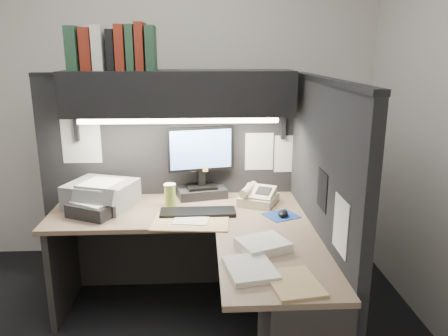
{
  "coord_description": "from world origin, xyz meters",
  "views": [
    {
      "loc": [
        0.27,
        -2.26,
        1.77
      ],
      "look_at": [
        0.42,
        0.51,
        1.03
      ],
      "focal_mm": 35.0,
      "sensor_mm": 36.0,
      "label": 1
    }
  ],
  "objects_px": {
    "keyboard": "(198,212)",
    "notebook_stack": "(94,209)",
    "coffee_cup": "(170,196)",
    "desk": "(230,289)",
    "overhead_shelf": "(179,93)",
    "printer": "(102,194)",
    "telephone": "(258,197)",
    "monitor": "(201,170)"
  },
  "relations": [
    {
      "from": "telephone",
      "to": "notebook_stack",
      "type": "xyz_separation_m",
      "value": [
        -1.11,
        -0.17,
        -0.01
      ]
    },
    {
      "from": "overhead_shelf",
      "to": "coffee_cup",
      "type": "distance_m",
      "value": 0.71
    },
    {
      "from": "overhead_shelf",
      "to": "desk",
      "type": "bearing_deg",
      "value": -68.21
    },
    {
      "from": "monitor",
      "to": "coffee_cup",
      "type": "height_order",
      "value": "monitor"
    },
    {
      "from": "telephone",
      "to": "printer",
      "type": "relative_size",
      "value": 0.59
    },
    {
      "from": "keyboard",
      "to": "coffee_cup",
      "type": "relative_size",
      "value": 3.36
    },
    {
      "from": "notebook_stack",
      "to": "monitor",
      "type": "bearing_deg",
      "value": 25.4
    },
    {
      "from": "desk",
      "to": "keyboard",
      "type": "height_order",
      "value": "keyboard"
    },
    {
      "from": "overhead_shelf",
      "to": "monitor",
      "type": "distance_m",
      "value": 0.58
    },
    {
      "from": "overhead_shelf",
      "to": "telephone",
      "type": "bearing_deg",
      "value": -10.69
    },
    {
      "from": "monitor",
      "to": "desk",
      "type": "bearing_deg",
      "value": -91.29
    },
    {
      "from": "coffee_cup",
      "to": "desk",
      "type": "bearing_deg",
      "value": -59.2
    },
    {
      "from": "desk",
      "to": "notebook_stack",
      "type": "xyz_separation_m",
      "value": [
        -0.86,
        0.48,
        0.33
      ]
    },
    {
      "from": "printer",
      "to": "desk",
      "type": "bearing_deg",
      "value": -18.54
    },
    {
      "from": "telephone",
      "to": "printer",
      "type": "height_order",
      "value": "printer"
    },
    {
      "from": "overhead_shelf",
      "to": "printer",
      "type": "relative_size",
      "value": 3.64
    },
    {
      "from": "keyboard",
      "to": "coffee_cup",
      "type": "height_order",
      "value": "coffee_cup"
    },
    {
      "from": "printer",
      "to": "notebook_stack",
      "type": "xyz_separation_m",
      "value": [
        -0.01,
        -0.17,
        -0.04
      ]
    },
    {
      "from": "desk",
      "to": "keyboard",
      "type": "relative_size",
      "value": 3.42
    },
    {
      "from": "desk",
      "to": "overhead_shelf",
      "type": "distance_m",
      "value": 1.33
    },
    {
      "from": "overhead_shelf",
      "to": "printer",
      "type": "bearing_deg",
      "value": -170.26
    },
    {
      "from": "desk",
      "to": "overhead_shelf",
      "type": "height_order",
      "value": "overhead_shelf"
    },
    {
      "from": "notebook_stack",
      "to": "desk",
      "type": "bearing_deg",
      "value": -29.28
    },
    {
      "from": "printer",
      "to": "coffee_cup",
      "type": "bearing_deg",
      "value": 16.3
    },
    {
      "from": "desk",
      "to": "monitor",
      "type": "height_order",
      "value": "monitor"
    },
    {
      "from": "monitor",
      "to": "coffee_cup",
      "type": "distance_m",
      "value": 0.32
    },
    {
      "from": "keyboard",
      "to": "monitor",
      "type": "bearing_deg",
      "value": 84.77
    },
    {
      "from": "monitor",
      "to": "telephone",
      "type": "distance_m",
      "value": 0.46
    },
    {
      "from": "keyboard",
      "to": "notebook_stack",
      "type": "xyz_separation_m",
      "value": [
        -0.68,
        0.02,
        0.03
      ]
    },
    {
      "from": "telephone",
      "to": "monitor",
      "type": "bearing_deg",
      "value": -177.64
    },
    {
      "from": "desk",
      "to": "printer",
      "type": "relative_size",
      "value": 3.99
    },
    {
      "from": "monitor",
      "to": "printer",
      "type": "xyz_separation_m",
      "value": [
        -0.69,
        -0.16,
        -0.12
      ]
    },
    {
      "from": "coffee_cup",
      "to": "notebook_stack",
      "type": "height_order",
      "value": "coffee_cup"
    },
    {
      "from": "overhead_shelf",
      "to": "notebook_stack",
      "type": "height_order",
      "value": "overhead_shelf"
    },
    {
      "from": "telephone",
      "to": "desk",
      "type": "bearing_deg",
      "value": -85.17
    },
    {
      "from": "desk",
      "to": "telephone",
      "type": "relative_size",
      "value": 6.82
    },
    {
      "from": "overhead_shelf",
      "to": "keyboard",
      "type": "distance_m",
      "value": 0.82
    },
    {
      "from": "keyboard",
      "to": "coffee_cup",
      "type": "bearing_deg",
      "value": 137.65
    },
    {
      "from": "monitor",
      "to": "overhead_shelf",
      "type": "bearing_deg",
      "value": -167.2
    },
    {
      "from": "keyboard",
      "to": "notebook_stack",
      "type": "distance_m",
      "value": 0.68
    },
    {
      "from": "telephone",
      "to": "coffee_cup",
      "type": "distance_m",
      "value": 0.62
    },
    {
      "from": "monitor",
      "to": "notebook_stack",
      "type": "relative_size",
      "value": 1.81
    }
  ]
}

